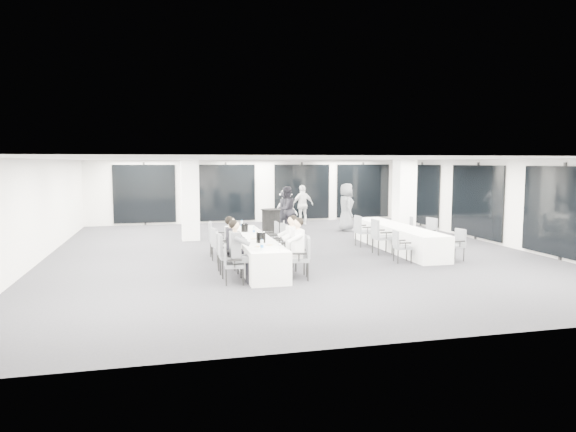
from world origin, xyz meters
The scene contains 42 objects.
room centered at (0.89, 1.11, 1.39)m, with size 14.04×16.04×2.84m.
column_left centered at (-2.80, 3.20, 1.40)m, with size 0.60×0.60×2.80m, color white.
column_right centered at (4.20, 1.00, 1.40)m, with size 0.60×0.60×2.80m, color white.
banquet_table_main centered at (-1.42, -1.67, 0.38)m, with size 0.90×5.00×0.75m, color white.
banquet_table_side centered at (3.33, -0.37, 0.38)m, with size 0.90×5.00×0.75m, color white.
cocktail_table centered at (0.03, 3.05, 0.52)m, with size 0.74×0.74×1.03m.
chair_main_left_near centered at (-2.25, -3.65, 0.50)m, with size 0.50×0.54×0.88m.
chair_main_left_second centered at (-2.26, -2.91, 0.58)m, with size 0.52×0.58×1.01m.
chair_main_left_mid centered at (-2.26, -2.04, 0.54)m, with size 0.51×0.56×0.94m.
chair_main_left_fourth centered at (-2.25, -1.00, 0.53)m, with size 0.56×0.59×0.92m.
chair_main_left_far centered at (-2.26, -0.08, 0.56)m, with size 0.57×0.61×0.98m.
chair_main_right_near centered at (-0.59, -3.57, 0.57)m, with size 0.59×0.63×0.99m.
chair_main_right_second centered at (-0.59, -2.97, 0.56)m, with size 0.60×0.63×0.98m.
chair_main_right_mid centered at (-0.59, -2.05, 0.57)m, with size 0.56×0.61×1.01m.
chair_main_right_fourth centered at (-0.59, -1.10, 0.57)m, with size 0.56×0.61×1.00m.
chair_main_right_far centered at (-0.59, -0.15, 0.54)m, with size 0.50×0.55×0.95m.
chair_side_left_near centered at (2.50, -2.25, 0.50)m, with size 0.49×0.53×0.87m.
chair_side_left_mid centered at (2.49, -0.94, 0.59)m, with size 0.52×0.59×1.03m.
chair_side_left_far centered at (2.49, 0.48, 0.57)m, with size 0.52×0.58×0.99m.
chair_side_right_near centered at (4.15, -2.35, 0.50)m, with size 0.50×0.53×0.87m.
chair_side_right_mid centered at (4.16, -0.72, 0.57)m, with size 0.58×0.62×1.00m.
chair_side_right_far centered at (4.15, 0.78, 0.51)m, with size 0.51×0.55×0.90m.
seated_guest_a centered at (-2.09, -3.66, 0.81)m, with size 0.50×0.38×1.44m.
seated_guest_b centered at (-2.09, -2.91, 0.81)m, with size 0.50×0.38×1.44m.
seated_guest_c centered at (-0.76, -3.55, 0.81)m, with size 0.50×0.38×1.44m.
seated_guest_d centered at (-0.76, -3.00, 0.81)m, with size 0.50×0.38×1.44m.
standing_guest_a centered at (0.97, 4.95, 0.89)m, with size 0.65×0.53×1.79m, color black.
standing_guest_b centered at (0.86, 4.16, 1.01)m, with size 0.97×0.59×2.02m, color black.
standing_guest_c centered at (1.26, 5.95, 0.89)m, with size 1.15×0.58×1.77m, color white.
standing_guest_d centered at (2.17, 6.58, 0.97)m, with size 1.15×0.64×1.95m, color white.
standing_guest_e centered at (3.26, 4.09, 1.06)m, with size 1.03×0.63×2.13m, color #585A60.
standing_guest_g centered at (-2.69, 5.27, 0.94)m, with size 0.69×0.55×1.88m, color black.
standing_guest_h centered at (4.80, 2.10, 0.90)m, with size 0.87×0.53×1.80m, color white.
ice_bucket_near centered at (-1.39, -2.68, 0.88)m, with size 0.23×0.23×0.26m, color black.
ice_bucket_far centered at (-1.48, -0.62, 0.86)m, with size 0.20×0.20×0.23m, color black.
water_bottle_a centered at (-1.57, -3.77, 0.87)m, with size 0.07×0.07×0.23m, color silver.
water_bottle_b centered at (-1.30, -1.13, 0.85)m, with size 0.06×0.06×0.20m, color silver.
water_bottle_c centered at (-1.43, 0.25, 0.86)m, with size 0.07×0.07×0.22m, color silver.
plate_a centered at (-1.58, -3.30, 0.76)m, with size 0.19×0.19×0.03m.
plate_b centered at (-1.27, -3.15, 0.76)m, with size 0.22×0.22×0.03m.
plate_c centered at (-1.46, -2.07, 0.76)m, with size 0.20×0.20×0.03m.
wine_glass centered at (-1.21, -3.97, 0.88)m, with size 0.07×0.07×0.18m.
Camera 1 is at (-3.64, -14.86, 2.70)m, focal length 32.00 mm.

